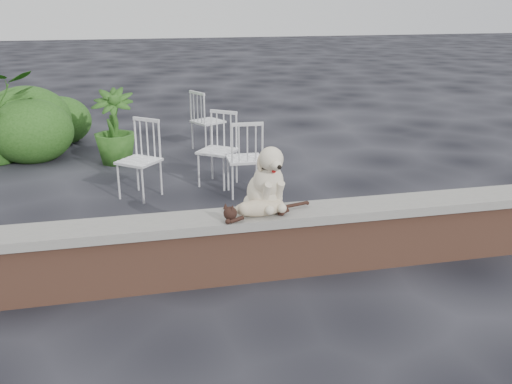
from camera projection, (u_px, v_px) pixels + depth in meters
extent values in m
plane|color=black|center=(226.00, 278.00, 4.92)|extent=(60.00, 60.00, 0.00)
cube|color=brown|center=(226.00, 252.00, 4.84)|extent=(6.00, 0.30, 0.50)
cube|color=slate|center=(225.00, 220.00, 4.74)|extent=(6.20, 0.40, 0.08)
imported|color=#1E4814|center=(114.00, 127.00, 8.14)|extent=(0.69, 0.69, 1.08)
ellipsoid|color=#1E4814|center=(31.00, 132.00, 8.33)|extent=(1.22, 1.12, 0.96)
ellipsoid|color=#1E4814|center=(28.00, 120.00, 8.86)|extent=(1.35, 1.24, 1.07)
ellipsoid|color=#1E4814|center=(60.00, 121.00, 9.39)|extent=(1.01, 0.93, 0.80)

